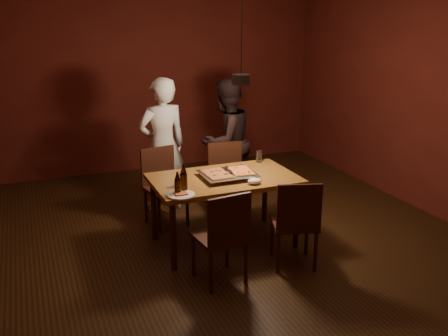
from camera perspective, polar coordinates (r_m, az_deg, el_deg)
name	(u,v)px	position (r m, az deg, el deg)	size (l,w,h in m)	color
room_shell	(241,114)	(5.10, 1.93, 6.17)	(6.00, 6.00, 6.00)	#37210F
dining_table	(224,184)	(5.21, 0.00, -1.82)	(1.50, 0.90, 0.75)	#935D25
chair_far_left	(162,179)	(5.85, -7.08, -1.24)	(0.49, 0.49, 0.49)	#38190F
chair_far_right	(227,173)	(6.02, 0.35, -0.58)	(0.47, 0.47, 0.49)	#38190F
chair_near_left	(224,230)	(4.47, -0.03, -7.09)	(0.47, 0.47, 0.49)	#38190F
chair_near_right	(296,216)	(4.80, 8.25, -5.49)	(0.53, 0.53, 0.49)	#38190F
pizza_tray	(228,175)	(5.17, 0.45, -0.82)	(0.55, 0.45, 0.05)	silver
pizza_meat	(217,174)	(5.11, -0.85, -0.66)	(0.24, 0.37, 0.02)	maroon
pizza_cheese	(241,171)	(5.21, 1.93, -0.30)	(0.21, 0.34, 0.02)	gold
spatula	(229,171)	(5.18, 0.54, -0.37)	(0.09, 0.24, 0.04)	silver
beer_bottle_a	(177,183)	(4.68, -5.34, -1.77)	(0.06, 0.06, 0.22)	black
beer_bottle_b	(184,178)	(4.76, -4.63, -1.14)	(0.07, 0.07, 0.27)	black
water_glass_left	(180,180)	(4.93, -5.07, -1.40)	(0.07, 0.07, 0.12)	silver
water_glass_right	(259,156)	(5.72, 4.03, 1.34)	(0.07, 0.07, 0.13)	silver
plate_slice	(181,195)	(4.68, -4.95, -3.07)	(0.27, 0.27, 0.03)	white
napkin	(254,181)	(4.98, 3.50, -1.51)	(0.14, 0.11, 0.06)	white
diner_white	(163,146)	(6.14, -7.02, 2.54)	(0.61, 0.40, 1.67)	silver
diner_dark	(226,141)	(6.43, 0.24, 3.05)	(0.78, 0.61, 1.61)	black
pendant_lamp	(241,78)	(5.05, 1.97, 10.20)	(0.18, 0.18, 1.10)	black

